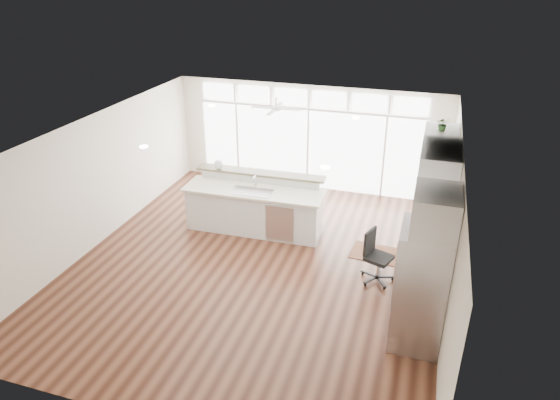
% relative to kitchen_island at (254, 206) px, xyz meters
% --- Properties ---
extents(floor, '(7.00, 8.00, 0.02)m').
position_rel_kitchen_island_xyz_m(floor, '(0.52, -1.25, -0.62)').
color(floor, '#3B1C12').
rests_on(floor, ground).
extents(ceiling, '(7.00, 8.00, 0.02)m').
position_rel_kitchen_island_xyz_m(ceiling, '(0.52, -1.25, 2.09)').
color(ceiling, silver).
rests_on(ceiling, wall_back).
extents(wall_back, '(7.00, 0.04, 2.70)m').
position_rel_kitchen_island_xyz_m(wall_back, '(0.52, 2.75, 0.74)').
color(wall_back, beige).
rests_on(wall_back, floor).
extents(wall_front, '(7.00, 0.04, 2.70)m').
position_rel_kitchen_island_xyz_m(wall_front, '(0.52, -5.25, 0.74)').
color(wall_front, beige).
rests_on(wall_front, floor).
extents(wall_left, '(0.04, 8.00, 2.70)m').
position_rel_kitchen_island_xyz_m(wall_left, '(-2.98, -1.25, 0.74)').
color(wall_left, beige).
rests_on(wall_left, floor).
extents(wall_right, '(0.04, 8.00, 2.70)m').
position_rel_kitchen_island_xyz_m(wall_right, '(4.02, -1.25, 0.74)').
color(wall_right, beige).
rests_on(wall_right, floor).
extents(glass_wall, '(5.80, 0.06, 2.08)m').
position_rel_kitchen_island_xyz_m(glass_wall, '(0.52, 2.69, 0.44)').
color(glass_wall, silver).
rests_on(glass_wall, wall_back).
extents(transom_row, '(5.90, 0.06, 0.40)m').
position_rel_kitchen_island_xyz_m(transom_row, '(0.52, 2.69, 1.77)').
color(transom_row, silver).
rests_on(transom_row, wall_back).
extents(desk_window, '(0.04, 0.85, 0.85)m').
position_rel_kitchen_island_xyz_m(desk_window, '(3.98, -0.95, 0.94)').
color(desk_window, white).
rests_on(desk_window, wall_right).
extents(ceiling_fan, '(1.16, 1.16, 0.32)m').
position_rel_kitchen_island_xyz_m(ceiling_fan, '(0.02, 1.55, 1.87)').
color(ceiling_fan, silver).
rests_on(ceiling_fan, ceiling).
extents(recessed_lights, '(3.40, 3.00, 0.02)m').
position_rel_kitchen_island_xyz_m(recessed_lights, '(0.52, -1.05, 2.07)').
color(recessed_lights, '#F1E2CD').
rests_on(recessed_lights, ceiling).
extents(oven_cabinet, '(0.64, 1.20, 2.50)m').
position_rel_kitchen_island_xyz_m(oven_cabinet, '(3.69, 0.55, 0.64)').
color(oven_cabinet, silver).
rests_on(oven_cabinet, floor).
extents(desk_nook, '(0.72, 1.30, 0.76)m').
position_rel_kitchen_island_xyz_m(desk_nook, '(3.65, -0.95, -0.23)').
color(desk_nook, silver).
rests_on(desk_nook, floor).
extents(upper_cabinets, '(0.64, 1.30, 0.64)m').
position_rel_kitchen_island_xyz_m(upper_cabinets, '(3.69, -0.95, 1.74)').
color(upper_cabinets, silver).
rests_on(upper_cabinets, wall_right).
extents(refrigerator, '(0.76, 0.90, 2.00)m').
position_rel_kitchen_island_xyz_m(refrigerator, '(3.63, -2.60, 0.39)').
color(refrigerator, '#B9BABE').
rests_on(refrigerator, floor).
extents(fridge_cabinet, '(0.64, 0.90, 0.60)m').
position_rel_kitchen_island_xyz_m(fridge_cabinet, '(3.69, -2.60, 1.69)').
color(fridge_cabinet, silver).
rests_on(fridge_cabinet, wall_right).
extents(framed_photos, '(0.06, 0.22, 0.80)m').
position_rel_kitchen_island_xyz_m(framed_photos, '(3.98, -0.33, 0.79)').
color(framed_photos, black).
rests_on(framed_photos, wall_right).
extents(kitchen_island, '(3.09, 1.24, 1.22)m').
position_rel_kitchen_island_xyz_m(kitchen_island, '(0.00, 0.00, 0.00)').
color(kitchen_island, silver).
rests_on(kitchen_island, floor).
extents(rug, '(1.06, 0.80, 0.01)m').
position_rel_kitchen_island_xyz_m(rug, '(2.73, -0.19, -0.60)').
color(rug, '#3C1E13').
rests_on(rug, floor).
extents(office_chair, '(0.65, 0.63, 1.00)m').
position_rel_kitchen_island_xyz_m(office_chair, '(2.87, -1.15, -0.11)').
color(office_chair, black).
rests_on(office_chair, floor).
extents(fishbowl, '(0.22, 0.22, 0.21)m').
position_rel_kitchen_island_xyz_m(fishbowl, '(-0.96, 0.37, 0.72)').
color(fishbowl, silver).
rests_on(fishbowl, kitchen_island).
extents(monitor, '(0.13, 0.44, 0.36)m').
position_rel_kitchen_island_xyz_m(monitor, '(3.57, -0.95, 0.33)').
color(monitor, black).
rests_on(monitor, desk_nook).
extents(keyboard, '(0.13, 0.29, 0.01)m').
position_rel_kitchen_island_xyz_m(keyboard, '(3.40, -0.95, 0.16)').
color(keyboard, silver).
rests_on(keyboard, desk_nook).
extents(potted_plant, '(0.26, 0.29, 0.21)m').
position_rel_kitchen_island_xyz_m(potted_plant, '(3.69, 0.55, 2.00)').
color(potted_plant, '#305725').
rests_on(potted_plant, oven_cabinet).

